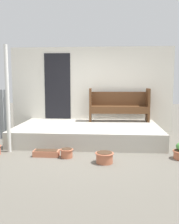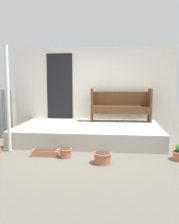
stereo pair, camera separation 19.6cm
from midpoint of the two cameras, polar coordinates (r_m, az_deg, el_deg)
ground_plane at (r=5.67m, az=-0.29°, el=-9.09°), size 24.00×24.00×0.00m
porch_slab at (r=6.69m, az=0.67°, el=-4.78°), size 3.74×2.22×0.41m
house_wall at (r=7.69m, az=1.21°, el=5.05°), size 4.94×0.08×2.60m
support_post at (r=5.78m, az=-17.22°, el=2.79°), size 0.08×0.08×2.36m
bench at (r=7.33m, az=7.91°, el=1.75°), size 1.74×0.47×0.96m
flower_pot_middle at (r=5.27m, az=-4.43°, el=-9.19°), size 0.28×0.28×0.19m
flower_pot_right at (r=4.91m, az=4.16°, el=-10.27°), size 0.37×0.37×0.21m
planter_box_rect at (r=5.44m, az=-8.98°, el=-9.17°), size 0.54×0.23×0.13m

